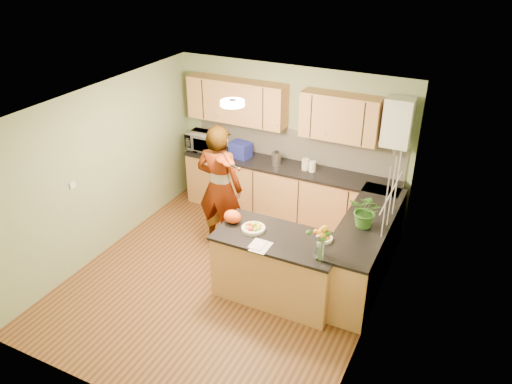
% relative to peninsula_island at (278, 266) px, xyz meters
% --- Properties ---
extents(floor, '(4.50, 4.50, 0.00)m').
position_rel_peninsula_island_xyz_m(floor, '(-0.78, 0.00, -0.46)').
color(floor, '#522F17').
rests_on(floor, ground).
extents(ceiling, '(4.00, 4.50, 0.02)m').
position_rel_peninsula_island_xyz_m(ceiling, '(-0.78, 0.00, 2.04)').
color(ceiling, silver).
rests_on(ceiling, wall_back).
extents(wall_back, '(4.00, 0.02, 2.50)m').
position_rel_peninsula_island_xyz_m(wall_back, '(-0.78, 2.25, 0.79)').
color(wall_back, '#93A777').
rests_on(wall_back, floor).
extents(wall_front, '(4.00, 0.02, 2.50)m').
position_rel_peninsula_island_xyz_m(wall_front, '(-0.78, -2.25, 0.79)').
color(wall_front, '#93A777').
rests_on(wall_front, floor).
extents(wall_left, '(0.02, 4.50, 2.50)m').
position_rel_peninsula_island_xyz_m(wall_left, '(-2.78, 0.00, 0.79)').
color(wall_left, '#93A777').
rests_on(wall_left, floor).
extents(wall_right, '(0.02, 4.50, 2.50)m').
position_rel_peninsula_island_xyz_m(wall_right, '(1.22, 0.00, 0.79)').
color(wall_right, '#93A777').
rests_on(wall_right, floor).
extents(back_counter, '(3.64, 0.62, 0.94)m').
position_rel_peninsula_island_xyz_m(back_counter, '(-0.68, 1.95, 0.01)').
color(back_counter, '#C07D4D').
rests_on(back_counter, floor).
extents(right_counter, '(0.62, 2.24, 0.94)m').
position_rel_peninsula_island_xyz_m(right_counter, '(0.92, 0.85, 0.01)').
color(right_counter, '#C07D4D').
rests_on(right_counter, floor).
extents(splashback, '(3.60, 0.02, 0.52)m').
position_rel_peninsula_island_xyz_m(splashback, '(-0.68, 2.24, 0.74)').
color(splashback, beige).
rests_on(splashback, back_counter).
extents(upper_cabinets, '(3.20, 0.34, 0.70)m').
position_rel_peninsula_island_xyz_m(upper_cabinets, '(-0.96, 2.08, 1.39)').
color(upper_cabinets, '#C07D4D').
rests_on(upper_cabinets, wall_back).
extents(boiler, '(0.40, 0.30, 0.86)m').
position_rel_peninsula_island_xyz_m(boiler, '(0.92, 2.09, 1.44)').
color(boiler, white).
rests_on(boiler, wall_back).
extents(window_right, '(0.01, 1.30, 1.05)m').
position_rel_peninsula_island_xyz_m(window_right, '(1.21, 0.60, 1.09)').
color(window_right, white).
rests_on(window_right, wall_right).
extents(light_switch, '(0.02, 0.09, 0.09)m').
position_rel_peninsula_island_xyz_m(light_switch, '(-2.77, -0.60, 0.84)').
color(light_switch, white).
rests_on(light_switch, wall_left).
extents(ceiling_lamp, '(0.30, 0.30, 0.07)m').
position_rel_peninsula_island_xyz_m(ceiling_lamp, '(-0.78, 0.30, 2.00)').
color(ceiling_lamp, '#FFEABF').
rests_on(ceiling_lamp, ceiling).
extents(peninsula_island, '(1.60, 0.82, 0.92)m').
position_rel_peninsula_island_xyz_m(peninsula_island, '(0.00, 0.00, 0.00)').
color(peninsula_island, '#C07D4D').
rests_on(peninsula_island, floor).
extents(fruit_dish, '(0.31, 0.31, 0.11)m').
position_rel_peninsula_island_xyz_m(fruit_dish, '(-0.35, 0.00, 0.50)').
color(fruit_dish, '#F6E8C5').
rests_on(fruit_dish, peninsula_island).
extents(orange_bowl, '(0.21, 0.21, 0.12)m').
position_rel_peninsula_island_xyz_m(orange_bowl, '(0.55, 0.15, 0.51)').
color(orange_bowl, '#F6E8C5').
rests_on(orange_bowl, peninsula_island).
extents(flower_vase, '(0.29, 0.29, 0.53)m').
position_rel_peninsula_island_xyz_m(flower_vase, '(0.60, -0.18, 0.81)').
color(flower_vase, silver).
rests_on(flower_vase, peninsula_island).
extents(orange_bag, '(0.27, 0.24, 0.18)m').
position_rel_peninsula_island_xyz_m(orange_bag, '(-0.68, 0.05, 0.55)').
color(orange_bag, '#FF4F15').
rests_on(orange_bag, peninsula_island).
extents(papers, '(0.21, 0.29, 0.01)m').
position_rel_peninsula_island_xyz_m(papers, '(-0.10, -0.30, 0.46)').
color(papers, white).
rests_on(papers, peninsula_island).
extents(violinist, '(0.74, 0.50, 1.95)m').
position_rel_peninsula_island_xyz_m(violinist, '(-1.28, 0.75, 0.51)').
color(violinist, '#ECAB90').
rests_on(violinist, floor).
extents(violin, '(0.70, 0.61, 0.18)m').
position_rel_peninsula_island_xyz_m(violin, '(-1.08, 0.53, 1.10)').
color(violin, '#4D1404').
rests_on(violin, violinist).
extents(microwave, '(0.57, 0.39, 0.31)m').
position_rel_peninsula_island_xyz_m(microwave, '(-2.25, 1.92, 0.64)').
color(microwave, white).
rests_on(microwave, back_counter).
extents(blue_box, '(0.37, 0.30, 0.26)m').
position_rel_peninsula_island_xyz_m(blue_box, '(-1.55, 1.94, 0.61)').
color(blue_box, navy).
rests_on(blue_box, back_counter).
extents(kettle, '(0.15, 0.15, 0.29)m').
position_rel_peninsula_island_xyz_m(kettle, '(-0.89, 1.92, 0.60)').
color(kettle, '#ACACB0').
rests_on(kettle, back_counter).
extents(jar_cream, '(0.12, 0.12, 0.18)m').
position_rel_peninsula_island_xyz_m(jar_cream, '(-0.39, 1.95, 0.57)').
color(jar_cream, '#F6E8C5').
rests_on(jar_cream, back_counter).
extents(jar_white, '(0.11, 0.11, 0.17)m').
position_rel_peninsula_island_xyz_m(jar_white, '(-0.27, 1.94, 0.56)').
color(jar_white, white).
rests_on(jar_white, back_counter).
extents(potted_plant, '(0.48, 0.43, 0.47)m').
position_rel_peninsula_island_xyz_m(potted_plant, '(0.92, 0.69, 0.71)').
color(potted_plant, '#377025').
rests_on(potted_plant, right_counter).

